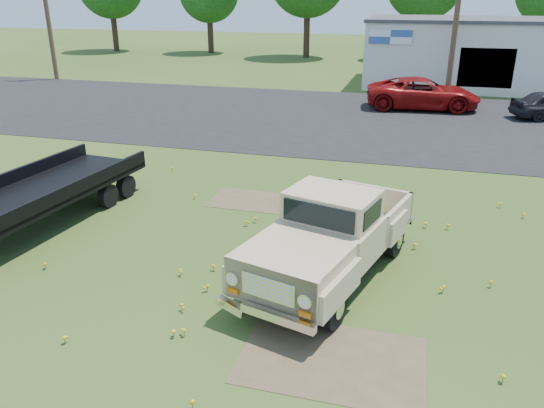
{
  "coord_description": "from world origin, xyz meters",
  "views": [
    {
      "loc": [
        2.46,
        -10.14,
        5.62
      ],
      "look_at": [
        -0.63,
        1.0,
        1.0
      ],
      "focal_mm": 35.0,
      "sensor_mm": 36.0,
      "label": 1
    }
  ],
  "objects": [
    {
      "name": "dirt_patch_a",
      "position": [
        1.5,
        -3.0,
        0.0
      ],
      "size": [
        3.0,
        2.0,
        0.01
      ],
      "primitive_type": "cube",
      "color": "brown",
      "rests_on": "ground"
    },
    {
      "name": "red_pickup",
      "position": [
        2.63,
        18.27,
        0.79
      ],
      "size": [
        5.88,
        3.14,
        1.57
      ],
      "primitive_type": "imported",
      "rotation": [
        0.0,
        0.0,
        1.67
      ],
      "color": "maroon",
      "rests_on": "ground"
    },
    {
      "name": "commercial_building",
      "position": [
        6.0,
        26.99,
        2.1
      ],
      "size": [
        14.2,
        8.2,
        4.15
      ],
      "color": "silver",
      "rests_on": "ground"
    },
    {
      "name": "utility_pole_west",
      "position": [
        -22.0,
        22.0,
        4.6
      ],
      "size": [
        1.6,
        0.3,
        9.0
      ],
      "color": "#493022",
      "rests_on": "ground"
    },
    {
      "name": "flatbed_trailer",
      "position": [
        -6.8,
        0.63,
        0.94
      ],
      "size": [
        2.99,
        7.07,
        1.87
      ],
      "primitive_type": null,
      "rotation": [
        0.0,
        0.0,
        -0.1
      ],
      "color": "black",
      "rests_on": "ground"
    },
    {
      "name": "vintage_pickup_truck",
      "position": [
        0.99,
        -0.27,
        0.97
      ],
      "size": [
        3.44,
        5.72,
        1.94
      ],
      "primitive_type": null,
      "rotation": [
        0.0,
        0.0,
        -0.27
      ],
      "color": "tan",
      "rests_on": "ground"
    },
    {
      "name": "ground",
      "position": [
        0.0,
        0.0,
        0.0
      ],
      "size": [
        140.0,
        140.0,
        0.0
      ],
      "primitive_type": "plane",
      "color": "#2D4716",
      "rests_on": "ground"
    },
    {
      "name": "dirt_patch_b",
      "position": [
        -2.0,
        3.5,
        0.0
      ],
      "size": [
        2.2,
        1.6,
        0.01
      ],
      "primitive_type": "cube",
      "color": "brown",
      "rests_on": "ground"
    },
    {
      "name": "asphalt_lot",
      "position": [
        0.0,
        15.0,
        0.0
      ],
      "size": [
        90.0,
        14.0,
        0.02
      ],
      "primitive_type": "cube",
      "color": "black",
      "rests_on": "ground"
    },
    {
      "name": "utility_pole_mid",
      "position": [
        4.0,
        22.0,
        4.6
      ],
      "size": [
        1.6,
        0.3,
        9.0
      ],
      "color": "#493022",
      "rests_on": "ground"
    }
  ]
}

